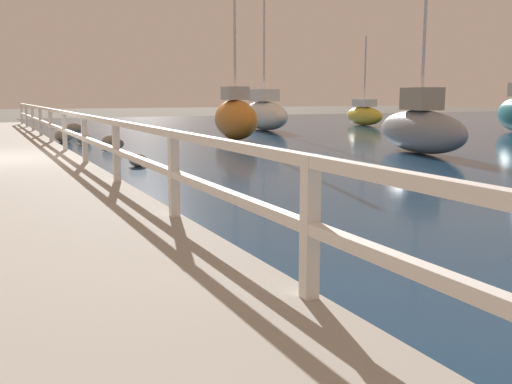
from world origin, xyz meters
name	(u,v)px	position (x,y,z in m)	size (l,w,h in m)	color
railing	(73,126)	(1.91, 0.00, 0.92)	(0.10, 32.50, 0.94)	white
boulder_far_strip	(64,136)	(2.64, 7.61, 0.22)	(0.58, 0.52, 0.44)	gray
boulder_water_edge	(74,128)	(3.59, 11.72, 0.24)	(0.63, 0.57, 0.48)	gray
boulder_upstream	(84,139)	(3.14, 6.49, 0.17)	(0.46, 0.41, 0.34)	gray
boulder_downstream	(138,160)	(3.22, -0.37, 0.15)	(0.40, 0.36, 0.30)	gray
boulder_mid_strip	(111,142)	(3.60, 4.43, 0.21)	(0.56, 0.50, 0.42)	gray
boulder_near_dock	(117,144)	(3.71, 4.19, 0.16)	(0.43, 0.38, 0.32)	#666056
sailboat_orange	(235,118)	(8.38, 6.21, 0.79)	(1.33, 3.54, 6.16)	orange
sailboat_gray	(420,128)	(11.04, -0.54, 0.69)	(1.71, 4.33, 4.89)	gray
sailboat_white	(264,113)	(11.97, 11.31, 0.76)	(1.91, 5.65, 7.90)	white
sailboat_yellow	(364,114)	(18.62, 12.91, 0.59)	(1.42, 3.80, 4.60)	gold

